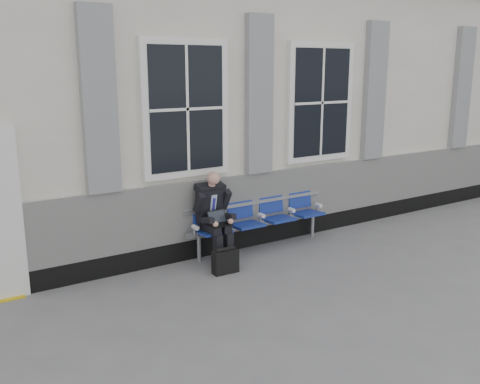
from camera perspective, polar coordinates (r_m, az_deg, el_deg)
ground at (r=8.28m, az=12.83°, el=-7.11°), size 70.00×70.00×0.00m
station_building at (r=10.49m, az=-0.39°, el=9.90°), size 14.40×4.40×4.49m
bench at (r=8.48m, az=2.03°, el=-2.39°), size 2.60×0.47×0.91m
businessman at (r=7.86m, az=-2.81°, el=-2.23°), size 0.53×0.71×1.36m
briefcase at (r=7.55m, az=-1.58°, el=-7.39°), size 0.37×0.17×0.38m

